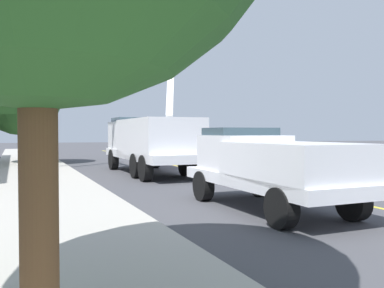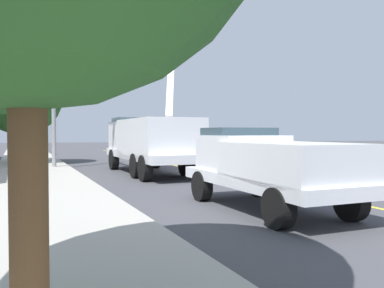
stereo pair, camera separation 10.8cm
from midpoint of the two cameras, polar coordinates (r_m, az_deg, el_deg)
ground at (r=20.68m, az=1.31°, el=-3.73°), size 120.00×120.00×0.00m
sidewalk_far_side at (r=18.87m, az=-20.44°, el=-4.16°), size 59.86×12.57×0.12m
lane_centre_stripe at (r=20.68m, az=1.31°, el=-3.71°), size 49.46×7.66×0.01m
utility_bucket_truck at (r=19.39m, az=-5.59°, el=0.67°), size 8.48×3.70×7.07m
service_pickup_truck at (r=10.43m, az=10.73°, el=-2.89°), size 5.85×2.92×2.06m
passing_minivan at (r=26.69m, az=0.13°, el=-0.42°), size 5.03×2.60×1.69m
traffic_cone_mid_front at (r=24.18m, az=-4.64°, el=-2.11°), size 0.40×0.40×0.72m
traffic_signal_mast at (r=21.84m, az=-18.21°, el=12.07°), size 5.14×1.01×8.95m
street_tree_right at (r=26.51m, az=-22.37°, el=6.18°), size 4.69×4.69×6.44m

